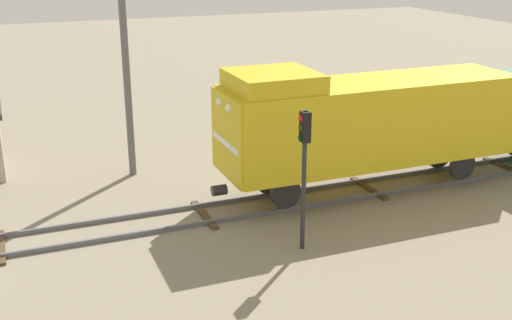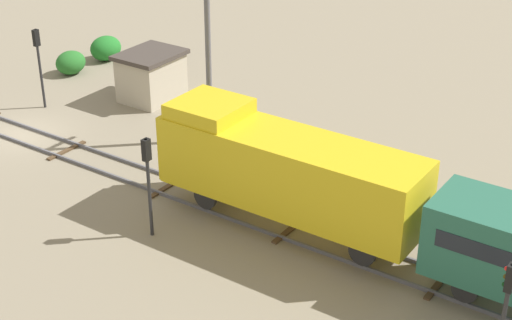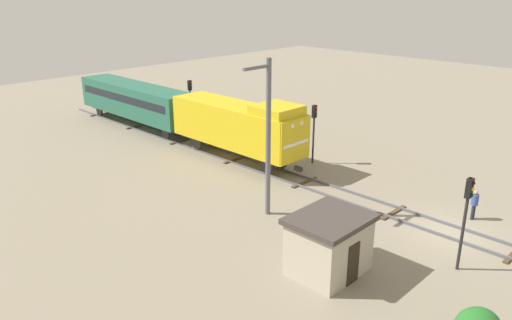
{
  "view_description": "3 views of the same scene",
  "coord_description": "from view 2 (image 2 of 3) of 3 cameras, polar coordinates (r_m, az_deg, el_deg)",
  "views": [
    {
      "loc": [
        19.15,
        3.87,
        8.86
      ],
      "look_at": [
        0.58,
        11.36,
        1.98
      ],
      "focal_mm": 45.0,
      "sensor_mm": 36.0,
      "label": 1
    },
    {
      "loc": [
        23.2,
        30.33,
        17.08
      ],
      "look_at": [
        -0.6,
        14.08,
        2.38
      ],
      "focal_mm": 55.0,
      "sensor_mm": 36.0,
      "label": 2
    },
    {
      "loc": [
        -23.71,
        -9.09,
        12.28
      ],
      "look_at": [
        -1.43,
        12.71,
        1.21
      ],
      "focal_mm": 35.0,
      "sensor_mm": 36.0,
      "label": 3
    }
  ],
  "objects": [
    {
      "name": "railway_track",
      "position": [
        41.8,
        -16.64,
        1.81
      ],
      "size": [
        2.4,
        77.6,
        0.16
      ],
      "color": "#595960",
      "rests_on": "ground"
    },
    {
      "name": "catenary_mast",
      "position": [
        37.93,
        -3.44,
        7.78
      ],
      "size": [
        1.94,
        0.28,
        8.73
      ],
      "color": "#595960",
      "rests_on": "ground"
    },
    {
      "name": "bush_mid",
      "position": [
        49.35,
        -13.33,
        6.91
      ],
      "size": [
        1.95,
        1.6,
        1.42
      ],
      "primitive_type": "ellipsoid",
      "color": "#256826",
      "rests_on": "ground"
    },
    {
      "name": "traffic_signal_near",
      "position": [
        43.91,
        -15.56,
        7.42
      ],
      "size": [
        0.32,
        0.34,
        4.44
      ],
      "color": "#262628",
      "rests_on": "ground"
    },
    {
      "name": "traffic_signal_mid",
      "position": [
        30.62,
        -7.9,
        -0.7
      ],
      "size": [
        0.32,
        0.34,
        4.28
      ],
      "color": "#262628",
      "rests_on": "ground"
    },
    {
      "name": "bush_far",
      "position": [
        51.26,
        -10.87,
        7.99
      ],
      "size": [
        2.14,
        1.75,
        1.56
      ],
      "primitive_type": "ellipsoid",
      "color": "#206F26",
      "rests_on": "ground"
    },
    {
      "name": "traffic_signal_far",
      "position": [
        24.6,
        17.73,
        -9.71
      ],
      "size": [
        0.32,
        0.34,
        4.16
      ],
      "color": "#262628",
      "rests_on": "ground"
    },
    {
      "name": "relay_hut",
      "position": [
        44.46,
        -7.63,
        6.11
      ],
      "size": [
        3.5,
        2.9,
        2.74
      ],
      "color": "#B2A893",
      "rests_on": "ground"
    },
    {
      "name": "locomotive",
      "position": [
        30.86,
        2.1,
        -0.62
      ],
      "size": [
        2.9,
        11.6,
        4.6
      ],
      "color": "gold",
      "rests_on": "railway_track"
    },
    {
      "name": "ground_plane",
      "position": [
        41.83,
        -16.63,
        1.72
      ],
      "size": [
        116.39,
        116.39,
        0.0
      ],
      "primitive_type": "plane",
      "color": "gray"
    }
  ]
}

